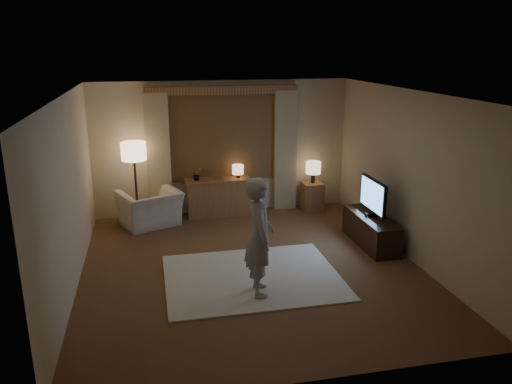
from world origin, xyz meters
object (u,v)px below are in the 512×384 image
object	(u,v)px
tv_stand	(371,230)
person	(259,237)
sideboard	(218,198)
armchair	(150,208)
side_table	(312,196)

from	to	relation	value
tv_stand	person	size ratio (longest dim) A/B	0.87
person	sideboard	bearing A→B (deg)	5.47
armchair	side_table	bearing A→B (deg)	162.41
side_table	person	xyz separation A→B (m)	(-1.84, -3.29, 0.55)
person	tv_stand	bearing A→B (deg)	-55.50
armchair	side_table	xyz separation A→B (m)	(3.24, 0.26, -0.05)
armchair	sideboard	bearing A→B (deg)	171.19
sideboard	tv_stand	size ratio (longest dim) A/B	0.86
side_table	tv_stand	world-z (taller)	side_table
side_table	person	distance (m)	3.81
sideboard	side_table	xyz separation A→B (m)	(1.93, -0.05, -0.07)
tv_stand	side_table	bearing A→B (deg)	100.55
person	side_table	bearing A→B (deg)	-25.25
side_table	person	size ratio (longest dim) A/B	0.35
armchair	person	xyz separation A→B (m)	(1.40, -3.02, 0.49)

